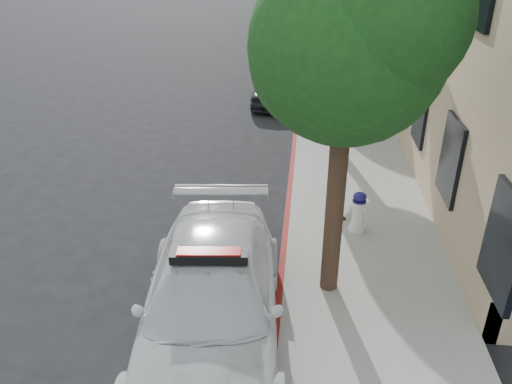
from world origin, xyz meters
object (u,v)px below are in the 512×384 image
object	(u,v)px
police_car	(211,301)
parked_car_mid	(276,85)
fire_hydrant	(358,212)
parked_car_far	(286,44)
traffic_cone	(337,205)

from	to	relation	value
police_car	parked_car_mid	world-z (taller)	police_car
police_car	fire_hydrant	bearing A→B (deg)	47.90
parked_car_far	parked_car_mid	bearing A→B (deg)	-92.18
traffic_cone	police_car	bearing A→B (deg)	-118.25
parked_car_mid	fire_hydrant	xyz separation A→B (m)	(2.33, -9.46, -0.09)
police_car	traffic_cone	distance (m)	4.31
police_car	parked_car_mid	size ratio (longest dim) A/B	1.36
fire_hydrant	traffic_cone	xyz separation A→B (m)	(-0.40, 0.49, -0.11)
fire_hydrant	traffic_cone	size ratio (longest dim) A/B	1.38
fire_hydrant	traffic_cone	distance (m)	0.64
parked_car_far	traffic_cone	world-z (taller)	parked_car_far
parked_car_far	traffic_cone	xyz separation A→B (m)	(1.96, -17.21, -0.19)
fire_hydrant	parked_car_mid	bearing A→B (deg)	126.04
traffic_cone	parked_car_mid	bearing A→B (deg)	102.17
police_car	parked_car_far	bearing A→B (deg)	84.10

